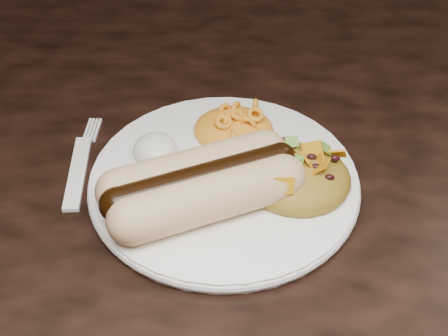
{
  "coord_description": "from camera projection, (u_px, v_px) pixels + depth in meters",
  "views": [
    {
      "loc": [
        -0.04,
        -0.47,
        1.15
      ],
      "look_at": [
        -0.07,
        -0.05,
        0.77
      ],
      "focal_mm": 50.0,
      "sensor_mm": 36.0,
      "label": 1
    }
  ],
  "objects": [
    {
      "name": "hotdog",
      "position": [
        202.0,
        184.0,
        0.53
      ],
      "size": [
        0.15,
        0.13,
        0.04
      ],
      "rotation": [
        0.0,
        0.0,
        0.44
      ],
      "color": "#F0B694",
      "rests_on": "plate"
    },
    {
      "name": "fork",
      "position": [
        78.0,
        172.0,
        0.59
      ],
      "size": [
        0.04,
        0.16,
        0.0
      ],
      "primitive_type": "cube",
      "rotation": [
        0.0,
        0.0,
        0.1
      ],
      "color": "white",
      "rests_on": "table"
    },
    {
      "name": "table",
      "position": [
        288.0,
        218.0,
        0.68
      ],
      "size": [
        1.6,
        0.9,
        0.75
      ],
      "color": "black",
      "rests_on": "floor"
    },
    {
      "name": "sour_cream",
      "position": [
        155.0,
        145.0,
        0.58
      ],
      "size": [
        0.05,
        0.05,
        0.03
      ],
      "primitive_type": "ellipsoid",
      "rotation": [
        0.0,
        0.0,
        -0.33
      ],
      "color": "white",
      "rests_on": "plate"
    },
    {
      "name": "plate",
      "position": [
        224.0,
        181.0,
        0.57
      ],
      "size": [
        0.31,
        0.31,
        0.01
      ],
      "primitive_type": "cylinder",
      "rotation": [
        0.0,
        0.0,
        0.33
      ],
      "color": "white",
      "rests_on": "table"
    },
    {
      "name": "taco_salad",
      "position": [
        298.0,
        170.0,
        0.55
      ],
      "size": [
        0.1,
        0.09,
        0.04
      ],
      "rotation": [
        0.0,
        0.0,
        0.05
      ],
      "color": "#993603",
      "rests_on": "plate"
    },
    {
      "name": "mac_and_cheese",
      "position": [
        234.0,
        120.0,
        0.61
      ],
      "size": [
        0.09,
        0.09,
        0.03
      ],
      "primitive_type": "ellipsoid",
      "rotation": [
        0.0,
        0.0,
        -0.27
      ],
      "color": "orange",
      "rests_on": "plate"
    }
  ]
}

